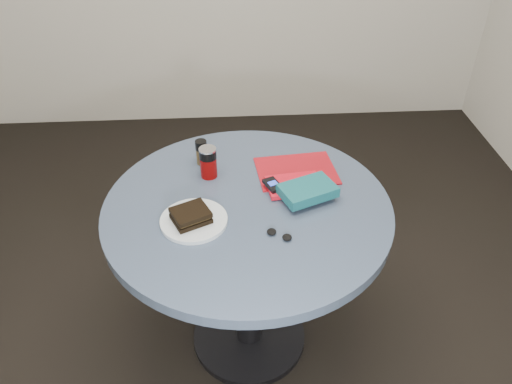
{
  "coord_description": "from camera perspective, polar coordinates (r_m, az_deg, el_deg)",
  "views": [
    {
      "loc": [
        -0.05,
        -1.35,
        1.83
      ],
      "look_at": [
        0.03,
        0.0,
        0.8
      ],
      "focal_mm": 35.0,
      "sensor_mm": 36.0,
      "label": 1
    }
  ],
  "objects": [
    {
      "name": "mp3_player",
      "position": [
        1.77,
        1.93,
        0.83
      ],
      "size": [
        0.07,
        0.09,
        0.01
      ],
      "color": "black",
      "rests_on": "red_book"
    },
    {
      "name": "ground",
      "position": [
        2.27,
        -0.79,
        -16.3
      ],
      "size": [
        4.0,
        4.0,
        0.0
      ],
      "primitive_type": "plane",
      "color": "black",
      "rests_on": "ground"
    },
    {
      "name": "plate",
      "position": [
        1.66,
        -7.11,
        -3.26
      ],
      "size": [
        0.25,
        0.25,
        0.01
      ],
      "primitive_type": "cylinder",
      "rotation": [
        0.0,
        0.0,
        0.15
      ],
      "color": "silver",
      "rests_on": "table"
    },
    {
      "name": "headphones",
      "position": [
        1.59,
        2.67,
        -4.88
      ],
      "size": [
        0.09,
        0.07,
        0.02
      ],
      "color": "black",
      "rests_on": "table"
    },
    {
      "name": "red_book",
      "position": [
        1.79,
        4.37,
        0.8
      ],
      "size": [
        0.21,
        0.15,
        0.02
      ],
      "primitive_type": "cube",
      "rotation": [
        0.0,
        0.0,
        0.13
      ],
      "color": "red",
      "rests_on": "magazine"
    },
    {
      "name": "novel",
      "position": [
        1.73,
        5.92,
        0.17
      ],
      "size": [
        0.22,
        0.18,
        0.04
      ],
      "primitive_type": "cube",
      "rotation": [
        0.0,
        0.0,
        0.39
      ],
      "color": "#124E57",
      "rests_on": "red_book"
    },
    {
      "name": "sandwich",
      "position": [
        1.64,
        -7.47,
        -2.67
      ],
      "size": [
        0.15,
        0.14,
        0.04
      ],
      "color": "black",
      "rests_on": "plate"
    },
    {
      "name": "table",
      "position": [
        1.83,
        -0.94,
        -5.35
      ],
      "size": [
        1.0,
        1.0,
        0.75
      ],
      "color": "black",
      "rests_on": "ground"
    },
    {
      "name": "pepper_grinder",
      "position": [
        1.91,
        -6.25,
        4.56
      ],
      "size": [
        0.05,
        0.05,
        0.1
      ],
      "color": "#44361D",
      "rests_on": "table"
    },
    {
      "name": "soda_can",
      "position": [
        1.83,
        -5.47,
        3.39
      ],
      "size": [
        0.08,
        0.08,
        0.12
      ],
      "color": "#740605",
      "rests_on": "table"
    },
    {
      "name": "magazine",
      "position": [
        1.89,
        4.62,
        2.43
      ],
      "size": [
        0.31,
        0.25,
        0.01
      ],
      "primitive_type": "cube",
      "rotation": [
        0.0,
        0.0,
        0.1
      ],
      "color": "maroon",
      "rests_on": "table"
    }
  ]
}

